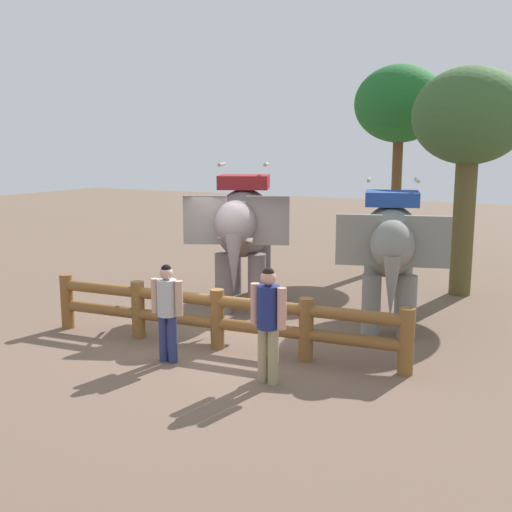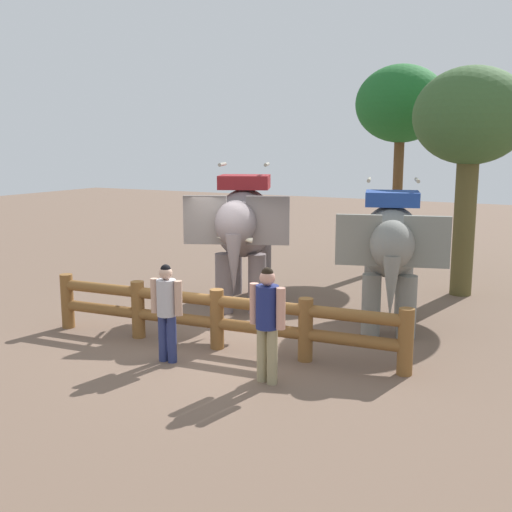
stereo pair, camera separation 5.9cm
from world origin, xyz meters
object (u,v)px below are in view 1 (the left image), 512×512
object	(u,v)px
log_fence	(217,315)
elephant_near_left	(243,227)
tourist_woman_in_black	(268,317)
elephant_center	(390,246)
tree_back_center	(400,106)
tourist_man_in_blue	(167,306)
tree_far_left	(470,122)

from	to	relation	value
log_fence	elephant_near_left	size ratio (longest dim) A/B	1.80
elephant_near_left	tourist_woman_in_black	size ratio (longest dim) A/B	2.11
log_fence	elephant_center	bearing A→B (deg)	48.56
elephant_center	tree_back_center	size ratio (longest dim) A/B	0.60
elephant_center	log_fence	bearing A→B (deg)	-131.44
log_fence	tourist_man_in_blue	size ratio (longest dim) A/B	4.10
elephant_center	elephant_near_left	bearing A→B (deg)	176.64
tourist_man_in_blue	tree_far_left	world-z (taller)	tree_far_left
log_fence	tree_far_left	world-z (taller)	tree_far_left
tourist_woman_in_black	log_fence	bearing A→B (deg)	146.09
tourist_woman_in_black	tourist_man_in_blue	distance (m)	1.84
log_fence	tourist_woman_in_black	size ratio (longest dim) A/B	3.80
elephant_near_left	tree_far_left	distance (m)	5.66
elephant_center	tourist_woman_in_black	world-z (taller)	elephant_center
log_fence	elephant_near_left	bearing A→B (deg)	109.91
elephant_center	tree_back_center	bearing A→B (deg)	104.12
tourist_woman_in_black	tree_far_left	size ratio (longest dim) A/B	0.33
tourist_woman_in_black	elephant_near_left	bearing A→B (deg)	123.33
tourist_woman_in_black	tree_far_left	distance (m)	7.79
log_fence	tourist_woman_in_black	xyz separation A→B (m)	(1.47, -0.99, 0.41)
elephant_near_left	tourist_woman_in_black	bearing A→B (deg)	-56.67
tourist_man_in_blue	elephant_near_left	bearing A→B (deg)	99.73
elephant_near_left	tourist_man_in_blue	bearing A→B (deg)	-80.27
tree_far_left	tree_back_center	xyz separation A→B (m)	(-2.28, 2.56, 0.54)
elephant_center	tourist_man_in_blue	bearing A→B (deg)	-126.89
elephant_near_left	log_fence	bearing A→B (deg)	-70.09
tourist_woman_in_black	tourist_man_in_blue	xyz separation A→B (m)	(-1.84, 0.04, -0.08)
elephant_near_left	elephant_center	bearing A→B (deg)	-3.36
elephant_near_left	elephant_center	world-z (taller)	elephant_near_left
tourist_man_in_blue	tree_back_center	bearing A→B (deg)	83.22
elephant_center	tree_far_left	distance (m)	4.27
tree_far_left	log_fence	bearing A→B (deg)	-116.79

